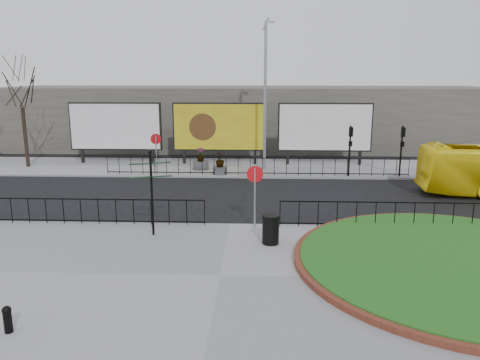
{
  "coord_description": "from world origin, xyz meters",
  "views": [
    {
      "loc": [
        1.13,
        -18.08,
        6.05
      ],
      "look_at": [
        0.3,
        2.46,
        1.38
      ],
      "focal_mm": 35.0,
      "sensor_mm": 36.0,
      "label": 1
    }
  ],
  "objects_px": {
    "lamp_post": "(265,95)",
    "bollard": "(7,318)",
    "litter_bin": "(271,229)",
    "planter_b": "(220,165)",
    "billboard_mid": "(219,127)",
    "fingerpost_sign": "(151,185)",
    "planter_a": "(201,162)"
  },
  "relations": [
    {
      "from": "billboard_mid",
      "to": "fingerpost_sign",
      "type": "xyz_separation_m",
      "value": [
        -1.31,
        -14.43,
        -0.53
      ]
    },
    {
      "from": "bollard",
      "to": "lamp_post",
      "type": "bearing_deg",
      "value": 72.23
    },
    {
      "from": "billboard_mid",
      "to": "planter_a",
      "type": "distance_m",
      "value": 3.03
    },
    {
      "from": "lamp_post",
      "to": "bollard",
      "type": "bearing_deg",
      "value": -107.77
    },
    {
      "from": "billboard_mid",
      "to": "fingerpost_sign",
      "type": "distance_m",
      "value": 14.5
    },
    {
      "from": "billboard_mid",
      "to": "fingerpost_sign",
      "type": "height_order",
      "value": "billboard_mid"
    },
    {
      "from": "litter_bin",
      "to": "planter_b",
      "type": "distance_m",
      "value": 12.13
    },
    {
      "from": "billboard_mid",
      "to": "litter_bin",
      "type": "xyz_separation_m",
      "value": [
        3.08,
        -15.19,
        -1.94
      ]
    },
    {
      "from": "lamp_post",
      "to": "litter_bin",
      "type": "xyz_separation_m",
      "value": [
        0.08,
        -13.22,
        -4.17
      ]
    },
    {
      "from": "bollard",
      "to": "planter_a",
      "type": "height_order",
      "value": "planter_a"
    },
    {
      "from": "bollard",
      "to": "fingerpost_sign",
      "type": "bearing_deg",
      "value": 74.71
    },
    {
      "from": "lamp_post",
      "to": "planter_a",
      "type": "distance_m",
      "value": 5.86
    },
    {
      "from": "billboard_mid",
      "to": "planter_b",
      "type": "distance_m",
      "value": 3.91
    },
    {
      "from": "fingerpost_sign",
      "to": "planter_b",
      "type": "distance_m",
      "value": 11.26
    },
    {
      "from": "planter_a",
      "to": "planter_b",
      "type": "relative_size",
      "value": 1.0
    },
    {
      "from": "billboard_mid",
      "to": "lamp_post",
      "type": "relative_size",
      "value": 0.67
    },
    {
      "from": "billboard_mid",
      "to": "bollard",
      "type": "distance_m",
      "value": 21.69
    },
    {
      "from": "billboard_mid",
      "to": "bollard",
      "type": "relative_size",
      "value": 9.28
    },
    {
      "from": "lamp_post",
      "to": "planter_a",
      "type": "height_order",
      "value": "lamp_post"
    },
    {
      "from": "lamp_post",
      "to": "litter_bin",
      "type": "relative_size",
      "value": 8.69
    },
    {
      "from": "bollard",
      "to": "planter_b",
      "type": "height_order",
      "value": "planter_b"
    },
    {
      "from": "lamp_post",
      "to": "bollard",
      "type": "distance_m",
      "value": 20.81
    },
    {
      "from": "planter_b",
      "to": "bollard",
      "type": "bearing_deg",
      "value": -101.03
    },
    {
      "from": "billboard_mid",
      "to": "fingerpost_sign",
      "type": "bearing_deg",
      "value": -95.19
    },
    {
      "from": "billboard_mid",
      "to": "bollard",
      "type": "height_order",
      "value": "billboard_mid"
    },
    {
      "from": "fingerpost_sign",
      "to": "planter_b",
      "type": "bearing_deg",
      "value": 66.0
    },
    {
      "from": "lamp_post",
      "to": "planter_a",
      "type": "bearing_deg",
      "value": -179.46
    },
    {
      "from": "bollard",
      "to": "planter_a",
      "type": "relative_size",
      "value": 0.48
    },
    {
      "from": "litter_bin",
      "to": "lamp_post",
      "type": "bearing_deg",
      "value": 90.34
    },
    {
      "from": "fingerpost_sign",
      "to": "bollard",
      "type": "relative_size",
      "value": 4.84
    },
    {
      "from": "bollard",
      "to": "planter_b",
      "type": "xyz_separation_m",
      "value": [
        3.5,
        17.97,
        0.17
      ]
    },
    {
      "from": "planter_a",
      "to": "billboard_mid",
      "type": "bearing_deg",
      "value": 62.85
    }
  ]
}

